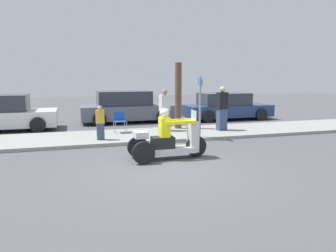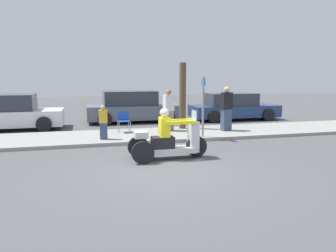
{
  "view_description": "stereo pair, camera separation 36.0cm",
  "coord_description": "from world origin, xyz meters",
  "px_view_note": "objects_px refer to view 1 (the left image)",
  "views": [
    {
      "loc": [
        -2.27,
        -7.6,
        2.36
      ],
      "look_at": [
        0.34,
        1.13,
        0.95
      ],
      "focal_mm": 35.0,
      "sensor_mm": 36.0,
      "label": 1
    },
    {
      "loc": [
        -1.92,
        -7.7,
        2.36
      ],
      "look_at": [
        0.34,
        1.13,
        0.95
      ],
      "focal_mm": 35.0,
      "sensor_mm": 36.0,
      "label": 2
    }
  ],
  "objects_px": {
    "spectator_end_of_line": "(100,123)",
    "parked_car_lot_right": "(3,114)",
    "folding_chair_curbside": "(120,120)",
    "spectator_near_curb": "(165,111)",
    "motorcycle_trike": "(168,141)",
    "spectator_by_tree": "(222,109)",
    "street_sign": "(200,104)",
    "parked_car_lot_left": "(127,108)",
    "parked_car_lot_center": "(226,107)",
    "tree_trunk": "(178,96)"
  },
  "relations": [
    {
      "from": "motorcycle_trike",
      "to": "tree_trunk",
      "type": "height_order",
      "value": "tree_trunk"
    },
    {
      "from": "spectator_end_of_line",
      "to": "parked_car_lot_right",
      "type": "xyz_separation_m",
      "value": [
        -3.76,
        3.84,
        0.03
      ]
    },
    {
      "from": "motorcycle_trike",
      "to": "parked_car_lot_left",
      "type": "bearing_deg",
      "value": 89.07
    },
    {
      "from": "spectator_end_of_line",
      "to": "spectator_by_tree",
      "type": "xyz_separation_m",
      "value": [
        4.97,
        0.63,
        0.28
      ]
    },
    {
      "from": "motorcycle_trike",
      "to": "spectator_by_tree",
      "type": "relative_size",
      "value": 1.27
    },
    {
      "from": "folding_chair_curbside",
      "to": "street_sign",
      "type": "height_order",
      "value": "street_sign"
    },
    {
      "from": "motorcycle_trike",
      "to": "spectator_near_curb",
      "type": "height_order",
      "value": "spectator_near_curb"
    },
    {
      "from": "parked_car_lot_center",
      "to": "street_sign",
      "type": "xyz_separation_m",
      "value": [
        -3.51,
        -4.85,
        0.64
      ]
    },
    {
      "from": "motorcycle_trike",
      "to": "spectator_end_of_line",
      "type": "xyz_separation_m",
      "value": [
        -1.65,
        2.78,
        0.18
      ]
    },
    {
      "from": "motorcycle_trike",
      "to": "tree_trunk",
      "type": "distance_m",
      "value": 4.84
    },
    {
      "from": "motorcycle_trike",
      "to": "parked_car_lot_center",
      "type": "relative_size",
      "value": 0.49
    },
    {
      "from": "spectator_near_curb",
      "to": "folding_chair_curbside",
      "type": "distance_m",
      "value": 1.84
    },
    {
      "from": "spectator_by_tree",
      "to": "parked_car_lot_right",
      "type": "height_order",
      "value": "spectator_by_tree"
    },
    {
      "from": "spectator_near_curb",
      "to": "parked_car_lot_left",
      "type": "xyz_separation_m",
      "value": [
        -0.9,
        3.74,
        -0.19
      ]
    },
    {
      "from": "spectator_end_of_line",
      "to": "spectator_near_curb",
      "type": "relative_size",
      "value": 0.71
    },
    {
      "from": "spectator_end_of_line",
      "to": "parked_car_lot_right",
      "type": "relative_size",
      "value": 0.28
    },
    {
      "from": "spectator_end_of_line",
      "to": "street_sign",
      "type": "distance_m",
      "value": 3.63
    },
    {
      "from": "parked_car_lot_left",
      "to": "tree_trunk",
      "type": "xyz_separation_m",
      "value": [
        1.63,
        -3.28,
        0.76
      ]
    },
    {
      "from": "spectator_end_of_line",
      "to": "spectator_near_curb",
      "type": "bearing_deg",
      "value": 23.67
    },
    {
      "from": "spectator_end_of_line",
      "to": "folding_chair_curbside",
      "type": "xyz_separation_m",
      "value": [
        0.87,
        1.32,
        -0.08
      ]
    },
    {
      "from": "spectator_near_curb",
      "to": "tree_trunk",
      "type": "xyz_separation_m",
      "value": [
        0.73,
        0.45,
        0.57
      ]
    },
    {
      "from": "parked_car_lot_center",
      "to": "parked_car_lot_right",
      "type": "bearing_deg",
      "value": -177.06
    },
    {
      "from": "folding_chair_curbside",
      "to": "parked_car_lot_right",
      "type": "xyz_separation_m",
      "value": [
        -4.63,
        2.52,
        0.1
      ]
    },
    {
      "from": "spectator_near_curb",
      "to": "tree_trunk",
      "type": "bearing_deg",
      "value": 31.76
    },
    {
      "from": "folding_chair_curbside",
      "to": "spectator_end_of_line",
      "type": "bearing_deg",
      "value": -123.4
    },
    {
      "from": "tree_trunk",
      "to": "parked_car_lot_center",
      "type": "bearing_deg",
      "value": 37.15
    },
    {
      "from": "parked_car_lot_left",
      "to": "motorcycle_trike",
      "type": "bearing_deg",
      "value": -90.93
    },
    {
      "from": "folding_chair_curbside",
      "to": "street_sign",
      "type": "xyz_separation_m",
      "value": [
        2.68,
        -1.77,
        0.69
      ]
    },
    {
      "from": "spectator_by_tree",
      "to": "parked_car_lot_center",
      "type": "distance_m",
      "value": 4.32
    },
    {
      "from": "parked_car_lot_center",
      "to": "street_sign",
      "type": "height_order",
      "value": "street_sign"
    },
    {
      "from": "spectator_near_curb",
      "to": "parked_car_lot_right",
      "type": "relative_size",
      "value": 0.4
    },
    {
      "from": "spectator_end_of_line",
      "to": "spectator_by_tree",
      "type": "relative_size",
      "value": 0.67
    },
    {
      "from": "motorcycle_trike",
      "to": "parked_car_lot_left",
      "type": "relative_size",
      "value": 0.48
    },
    {
      "from": "parked_car_lot_center",
      "to": "street_sign",
      "type": "bearing_deg",
      "value": -125.91
    },
    {
      "from": "spectator_end_of_line",
      "to": "parked_car_lot_left",
      "type": "height_order",
      "value": "parked_car_lot_left"
    },
    {
      "from": "folding_chair_curbside",
      "to": "parked_car_lot_left",
      "type": "relative_size",
      "value": 0.17
    },
    {
      "from": "tree_trunk",
      "to": "street_sign",
      "type": "bearing_deg",
      "value": -86.11
    },
    {
      "from": "folding_chair_curbside",
      "to": "tree_trunk",
      "type": "relative_size",
      "value": 0.3
    },
    {
      "from": "spectator_end_of_line",
      "to": "parked_car_lot_right",
      "type": "bearing_deg",
      "value": 134.42
    },
    {
      "from": "spectator_near_curb",
      "to": "parked_car_lot_center",
      "type": "bearing_deg",
      "value": 36.3
    },
    {
      "from": "folding_chair_curbside",
      "to": "parked_car_lot_right",
      "type": "height_order",
      "value": "parked_car_lot_right"
    },
    {
      "from": "spectator_end_of_line",
      "to": "folding_chair_curbside",
      "type": "relative_size",
      "value": 1.47
    },
    {
      "from": "spectator_near_curb",
      "to": "street_sign",
      "type": "relative_size",
      "value": 0.77
    },
    {
      "from": "folding_chair_curbside",
      "to": "spectator_by_tree",
      "type": "bearing_deg",
      "value": -9.48
    },
    {
      "from": "spectator_end_of_line",
      "to": "tree_trunk",
      "type": "height_order",
      "value": "tree_trunk"
    },
    {
      "from": "parked_car_lot_left",
      "to": "street_sign",
      "type": "distance_m",
      "value": 5.68
    },
    {
      "from": "motorcycle_trike",
      "to": "spectator_end_of_line",
      "type": "relative_size",
      "value": 1.89
    },
    {
      "from": "spectator_end_of_line",
      "to": "street_sign",
      "type": "height_order",
      "value": "street_sign"
    },
    {
      "from": "motorcycle_trike",
      "to": "spectator_near_curb",
      "type": "relative_size",
      "value": 1.34
    },
    {
      "from": "spectator_near_curb",
      "to": "parked_car_lot_center",
      "type": "distance_m",
      "value": 5.45
    }
  ]
}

